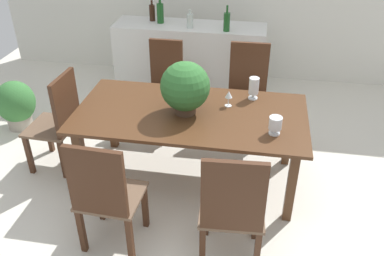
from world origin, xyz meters
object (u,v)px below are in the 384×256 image
kitchen_counter (190,62)px  wine_bottle_tall (227,22)px  dining_table (190,120)px  chair_far_right (247,86)px  chair_near_left (104,194)px  potted_plant_floor (16,104)px  chair_far_left (165,82)px  wine_bottle_clear (190,21)px  chair_near_right (232,208)px  crystal_vase_left (275,124)px  crystal_vase_center_near (254,87)px  wine_bottle_amber (152,13)px  flower_centerpiece (185,87)px  wine_bottle_green (160,13)px  wine_glass (229,95)px  chair_head_end (60,118)px

kitchen_counter → wine_bottle_tall: bearing=-17.6°
dining_table → chair_far_right: chair_far_right is taller
chair_far_right → kitchen_counter: chair_far_right is taller
chair_near_left → potted_plant_floor: size_ratio=1.77×
kitchen_counter → chair_far_left: bearing=-100.8°
dining_table → wine_bottle_clear: 1.71m
chair_near_right → wine_bottle_clear: wine_bottle_clear is taller
dining_table → potted_plant_floor: 2.25m
crystal_vase_left → crystal_vase_center_near: 0.63m
kitchen_counter → wine_bottle_amber: 0.77m
chair_far_left → flower_centerpiece: flower_centerpiece is taller
chair_near_right → chair_far_right: bearing=-93.4°
flower_centerpiece → wine_bottle_clear: 1.67m
wine_bottle_green → potted_plant_floor: 2.02m
flower_centerpiece → potted_plant_floor: flower_centerpiece is taller
chair_near_left → crystal_vase_center_near: chair_near_left is taller
wine_glass → dining_table: bearing=-151.7°
dining_table → flower_centerpiece: 0.34m
wine_bottle_clear → wine_bottle_amber: bearing=158.8°
dining_table → flower_centerpiece: size_ratio=4.34×
chair_far_left → flower_centerpiece: size_ratio=2.12×
chair_head_end → dining_table: bearing=92.6°
wine_bottle_green → wine_bottle_amber: (-0.12, 0.07, -0.02)m
crystal_vase_left → wine_glass: bearing=135.7°
dining_table → chair_near_left: 1.09m
wine_bottle_clear → chair_far_right: bearing=-41.1°
wine_glass → wine_bottle_green: size_ratio=0.49×
dining_table → crystal_vase_center_near: bearing=33.7°
chair_near_left → potted_plant_floor: bearing=-40.8°
chair_head_end → wine_bottle_tall: size_ratio=3.31×
crystal_vase_left → wine_bottle_green: (-1.43, 2.00, 0.25)m
dining_table → wine_bottle_clear: wine_bottle_clear is taller
chair_far_right → wine_glass: bearing=-101.2°
dining_table → potted_plant_floor: dining_table is taller
potted_plant_floor → crystal_vase_left: bearing=-16.3°
wine_bottle_tall → potted_plant_floor: 2.61m
kitchen_counter → wine_bottle_clear: 0.58m
chair_near_left → chair_near_right: size_ratio=0.99×
chair_far_left → wine_bottle_clear: (0.17, 0.66, 0.51)m
chair_near_right → crystal_vase_left: bearing=-113.4°
wine_bottle_clear → flower_centerpiece: bearing=-81.3°
crystal_vase_center_near → potted_plant_floor: 2.74m
crystal_vase_center_near → wine_glass: bearing=-139.4°
chair_near_left → wine_bottle_tall: 2.70m
flower_centerpiece → crystal_vase_left: flower_centerpiece is taller
wine_bottle_green → wine_bottle_clear: bearing=-18.4°
chair_far_right → wine_bottle_amber: size_ratio=4.07×
chair_far_left → flower_centerpiece: (0.42, -0.99, 0.45)m
wine_bottle_green → chair_near_left: bearing=-85.4°
chair_far_right → wine_glass: (-0.14, -0.80, 0.28)m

